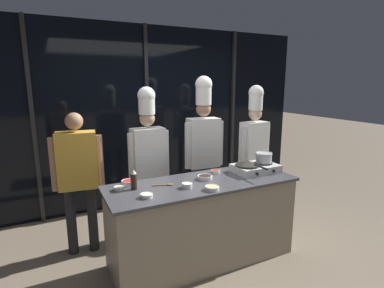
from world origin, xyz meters
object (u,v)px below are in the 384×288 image
object	(u,v)px
squeeze_bottle_soy	(134,180)
prep_bowl_bean_sprouts	(119,188)
prep_bowl_chili_flakes	(215,171)
person_guest	(78,170)
chef_line	(254,141)
prep_bowl_bell_pepper	(128,182)
chef_head	(148,152)
portable_stove	(255,168)
prep_bowl_soy_glaze	(205,177)
frying_pan	(248,163)
prep_bowl_garlic	(147,195)
stock_pot	(264,157)
serving_spoon_slotted	(167,185)
prep_bowl_ginger	(212,188)
chef_sous	(203,140)
prep_bowl_rice	(187,185)

from	to	relation	value
squeeze_bottle_soy	prep_bowl_bean_sprouts	bearing A→B (deg)	164.54
squeeze_bottle_soy	prep_bowl_chili_flakes	world-z (taller)	squeeze_bottle_soy
person_guest	chef_line	world-z (taller)	chef_line
prep_bowl_bell_pepper	chef_head	bearing A→B (deg)	53.24
portable_stove	prep_bowl_chili_flakes	size ratio (longest dim) A/B	4.97
prep_bowl_soy_glaze	prep_bowl_bell_pepper	bearing A→B (deg)	166.84
frying_pan	prep_bowl_garlic	xyz separation A→B (m)	(-1.23, -0.18, -0.10)
stock_pot	serving_spoon_slotted	distance (m)	1.19
chef_line	stock_pot	bearing A→B (deg)	54.93
squeeze_bottle_soy	chef_line	bearing A→B (deg)	17.00
prep_bowl_bell_pepper	serving_spoon_slotted	size ratio (longest dim) A/B	0.67
prep_bowl_chili_flakes	chef_line	xyz separation A→B (m)	(0.90, 0.47, 0.18)
squeeze_bottle_soy	prep_bowl_bell_pepper	size ratio (longest dim) A/B	1.39
prep_bowl_bell_pepper	chef_head	size ratio (longest dim) A/B	0.08
stock_pot	prep_bowl_soy_glaze	world-z (taller)	stock_pot
chef_line	prep_bowl_bean_sprouts	bearing A→B (deg)	8.92
prep_bowl_bell_pepper	prep_bowl_ginger	world-z (taller)	prep_bowl_bell_pepper
prep_bowl_soy_glaze	person_guest	distance (m)	1.36
prep_bowl_soy_glaze	chef_sous	size ratio (longest dim) A/B	0.08
frying_pan	prep_bowl_ginger	bearing A→B (deg)	-155.62
prep_bowl_chili_flakes	person_guest	size ratio (longest dim) A/B	0.06
prep_bowl_bean_sprouts	prep_bowl_ginger	world-z (taller)	prep_bowl_ginger
chef_line	person_guest	bearing A→B (deg)	-7.47
portable_stove	prep_bowl_bean_sprouts	xyz separation A→B (m)	(-1.52, 0.11, -0.02)
portable_stove	squeeze_bottle_soy	bearing A→B (deg)	177.16
portable_stove	chef_sous	world-z (taller)	chef_sous
frying_pan	person_guest	bearing A→B (deg)	157.73
prep_bowl_chili_flakes	prep_bowl_bell_pepper	world-z (taller)	prep_bowl_bell_pepper
stock_pot	prep_bowl_soy_glaze	size ratio (longest dim) A/B	1.32
frying_pan	prep_bowl_chili_flakes	xyz separation A→B (m)	(-0.31, 0.17, -0.10)
prep_bowl_bell_pepper	prep_bowl_soy_glaze	distance (m)	0.79
prep_bowl_chili_flakes	chef_head	distance (m)	0.83
portable_stove	frying_pan	bearing A→B (deg)	-177.97
prep_bowl_garlic	serving_spoon_slotted	distance (m)	0.35
prep_bowl_rice	portable_stove	bearing A→B (deg)	7.71
stock_pot	prep_bowl_bean_sprouts	xyz separation A→B (m)	(-1.64, 0.11, -0.14)
prep_bowl_bell_pepper	chef_head	xyz separation A→B (m)	(0.37, 0.50, 0.17)
frying_pan	chef_head	bearing A→B (deg)	142.19
prep_bowl_garlic	prep_bowl_soy_glaze	size ratio (longest dim) A/B	0.72
stock_pot	prep_bowl_bean_sprouts	size ratio (longest dim) A/B	2.14
portable_stove	prep_bowl_ginger	size ratio (longest dim) A/B	3.63
serving_spoon_slotted	chef_line	world-z (taller)	chef_line
squeeze_bottle_soy	person_guest	xyz separation A→B (m)	(-0.44, 0.63, -0.02)
stock_pot	prep_bowl_bell_pepper	bearing A→B (deg)	172.18
prep_bowl_chili_flakes	prep_bowl_soy_glaze	distance (m)	0.25
prep_bowl_rice	prep_bowl_soy_glaze	bearing A→B (deg)	28.63
prep_bowl_ginger	chef_line	world-z (taller)	chef_line
prep_bowl_chili_flakes	prep_bowl_bean_sprouts	distance (m)	1.10
stock_pot	prep_bowl_rice	size ratio (longest dim) A/B	2.02
portable_stove	prep_bowl_bean_sprouts	size ratio (longest dim) A/B	5.09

